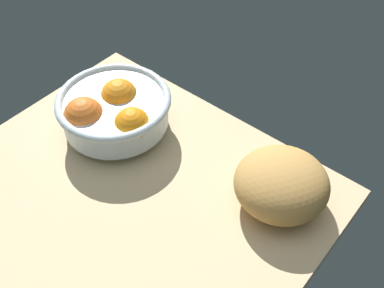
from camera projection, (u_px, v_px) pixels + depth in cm
name	position (u px, v px, depth cm)	size (l,w,h in cm)	color
ground_plane	(96.00, 229.00, 79.75)	(73.81, 66.51, 3.00)	beige
fruit_bowl	(113.00, 110.00, 90.23)	(22.60, 22.60, 10.33)	silver
bread_loaf	(281.00, 184.00, 78.52)	(16.42, 16.10, 9.71)	tan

